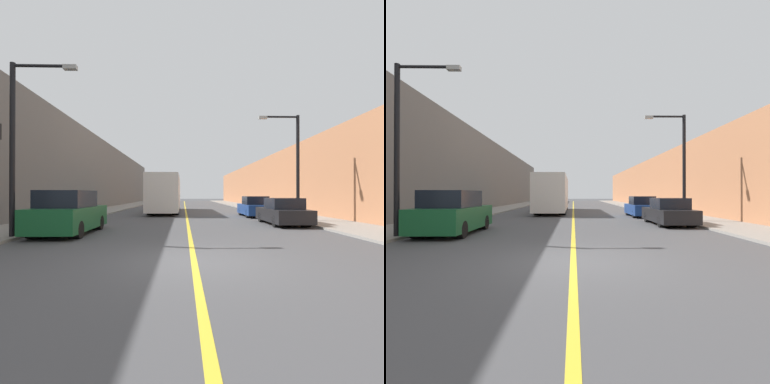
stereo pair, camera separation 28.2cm
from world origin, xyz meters
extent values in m
plane|color=#474749|center=(0.00, 0.00, 0.00)|extent=(200.00, 200.00, 0.00)
cube|color=gray|center=(-8.06, 30.00, 0.06)|extent=(3.30, 72.00, 0.11)
cube|color=gray|center=(8.06, 30.00, 0.06)|extent=(3.30, 72.00, 0.11)
cube|color=#66605B|center=(-11.71, 30.00, 4.07)|extent=(4.00, 72.00, 8.14)
cube|color=#B2724C|center=(11.71, 30.00, 3.08)|extent=(4.00, 72.00, 6.17)
cube|color=gold|center=(0.00, 30.00, 0.00)|extent=(0.16, 72.00, 0.01)
cube|color=silver|center=(-1.91, 20.82, 1.80)|extent=(2.58, 12.66, 3.06)
cube|color=black|center=(-1.91, 14.52, 2.34)|extent=(2.19, 0.04, 1.38)
cylinder|color=black|center=(-2.92, 16.89, 0.45)|extent=(0.57, 0.91, 0.91)
cylinder|color=black|center=(-0.90, 16.89, 0.45)|extent=(0.57, 0.91, 0.91)
cylinder|color=black|center=(-2.92, 24.74, 0.45)|extent=(0.57, 0.91, 0.91)
cylinder|color=black|center=(-0.90, 24.74, 0.45)|extent=(0.57, 0.91, 0.91)
cube|color=#145128|center=(-5.16, 5.47, 0.68)|extent=(2.01, 4.73, 0.94)
cube|color=black|center=(-5.16, 5.23, 1.50)|extent=(1.77, 2.60, 0.71)
cube|color=black|center=(-5.16, 3.13, 0.84)|extent=(1.71, 0.04, 0.42)
cylinder|color=black|center=(-5.94, 4.00, 0.34)|extent=(0.44, 0.68, 0.68)
cylinder|color=black|center=(-4.38, 4.00, 0.34)|extent=(0.44, 0.68, 0.68)
cylinder|color=black|center=(-5.94, 6.93, 0.34)|extent=(0.44, 0.68, 0.68)
cylinder|color=black|center=(-4.38, 6.93, 0.34)|extent=(0.44, 0.68, 0.68)
cube|color=black|center=(5.30, 9.09, 0.54)|extent=(1.90, 4.61, 0.70)
cube|color=black|center=(5.30, 8.86, 1.19)|extent=(1.67, 2.07, 0.60)
cube|color=black|center=(5.30, 6.82, 0.66)|extent=(1.61, 0.04, 0.32)
cylinder|color=black|center=(4.56, 7.66, 0.31)|extent=(0.42, 0.62, 0.62)
cylinder|color=black|center=(6.04, 7.66, 0.31)|extent=(0.42, 0.62, 0.62)
cylinder|color=black|center=(4.56, 10.52, 0.31)|extent=(0.42, 0.62, 0.62)
cylinder|color=black|center=(6.04, 10.52, 0.31)|extent=(0.42, 0.62, 0.62)
cube|color=navy|center=(5.14, 14.99, 0.55)|extent=(1.84, 4.33, 0.73)
cube|color=black|center=(5.14, 14.78, 1.23)|extent=(1.62, 1.95, 0.62)
cube|color=black|center=(5.14, 12.86, 0.68)|extent=(1.56, 0.04, 0.33)
cylinder|color=black|center=(4.42, 13.65, 0.31)|extent=(0.40, 0.62, 0.62)
cylinder|color=black|center=(5.86, 13.65, 0.31)|extent=(0.40, 0.62, 0.62)
cylinder|color=black|center=(4.42, 16.34, 0.31)|extent=(0.40, 0.62, 0.62)
cylinder|color=black|center=(5.86, 16.34, 0.31)|extent=(0.40, 0.62, 0.62)
cylinder|color=black|center=(-6.71, 3.92, 3.39)|extent=(0.20, 0.20, 6.55)
cylinder|color=black|center=(-5.64, 3.92, 6.56)|extent=(2.15, 0.12, 0.12)
cube|color=#999993|center=(-4.57, 3.92, 6.51)|extent=(0.50, 0.24, 0.16)
cylinder|color=black|center=(6.71, 10.44, 3.31)|extent=(0.20, 0.20, 6.39)
cylinder|color=black|center=(5.64, 10.44, 6.40)|extent=(2.15, 0.12, 0.12)
cube|color=#999993|center=(4.57, 10.44, 6.35)|extent=(0.50, 0.24, 0.16)
cylinder|color=navy|center=(-7.78, 8.27, 0.53)|extent=(0.17, 0.17, 0.83)
cylinder|color=navy|center=(-7.60, 8.27, 0.53)|extent=(0.17, 0.17, 0.83)
cube|color=maroon|center=(-7.69, 8.27, 1.28)|extent=(0.38, 0.21, 0.66)
sphere|color=#8C664C|center=(-7.69, 8.27, 1.73)|extent=(0.24, 0.24, 0.24)
camera|label=1|loc=(-0.28, -7.53, 1.70)|focal=28.00mm
camera|label=2|loc=(0.00, -7.54, 1.70)|focal=28.00mm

